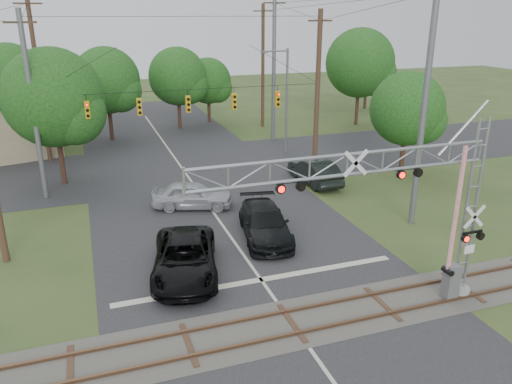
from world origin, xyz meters
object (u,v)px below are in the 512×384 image
object	(u,v)px
car_dark	(265,223)
sedan_silver	(192,195)
streetlight	(285,97)
crossing_gantry	(399,200)
pickup_black	(185,258)
traffic_signal_span	(202,100)

from	to	relation	value
car_dark	sedan_silver	world-z (taller)	same
sedan_silver	streetlight	xyz separation A→B (m)	(9.83, 9.47, 3.99)
crossing_gantry	sedan_silver	size ratio (longest dim) A/B	2.48
car_dark	sedan_silver	size ratio (longest dim) A/B	1.17
pickup_black	sedan_silver	distance (m)	8.32
crossing_gantry	pickup_black	bearing A→B (deg)	142.24
sedan_silver	streetlight	distance (m)	14.22
pickup_black	car_dark	distance (m)	5.41
crossing_gantry	traffic_signal_span	xyz separation A→B (m)	(-3.07, 18.36, 1.02)
traffic_signal_span	car_dark	xyz separation A→B (m)	(0.77, -10.34, -4.89)
traffic_signal_span	sedan_silver	bearing A→B (deg)	-111.38
crossing_gantry	streetlight	xyz separation A→B (m)	(4.87, 22.99, 0.12)
crossing_gantry	sedan_silver	world-z (taller)	crossing_gantry
traffic_signal_span	pickup_black	size ratio (longest dim) A/B	3.20
crossing_gantry	car_dark	world-z (taller)	crossing_gantry
crossing_gantry	sedan_silver	distance (m)	14.91
traffic_signal_span	streetlight	bearing A→B (deg)	30.23
car_dark	traffic_signal_span	bearing A→B (deg)	104.56
pickup_black	sedan_silver	world-z (taller)	pickup_black
pickup_black	sedan_silver	xyz separation A→B (m)	(2.10, 8.05, -0.02)
car_dark	streetlight	bearing A→B (deg)	74.70
crossing_gantry	car_dark	distance (m)	9.20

